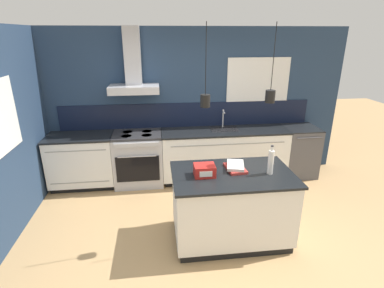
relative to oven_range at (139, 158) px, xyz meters
The scene contains 11 objects.
ground_plane 1.96m from the oven_range, 62.01° to the right, with size 16.00×16.00×0.00m, color tan.
wall_back 1.27m from the oven_range, 20.56° to the left, with size 5.60×2.07×2.60m.
wall_left 2.01m from the oven_range, 147.19° to the right, with size 0.08×3.80×2.60m.
counter_run_left 0.94m from the oven_range, behind, with size 1.07×0.64×0.91m.
counter_run_sink 1.51m from the oven_range, ahead, with size 2.21×0.64×1.23m.
oven_range is the anchor object (origin of this frame).
dishwasher 2.90m from the oven_range, ahead, with size 0.59×0.65×0.91m.
kitchen_island 2.08m from the oven_range, 54.04° to the right, with size 1.46×0.91×0.91m.
bottle_on_island 2.48m from the oven_range, 46.54° to the right, with size 0.07×0.07×0.36m.
book_stack 2.08m from the oven_range, 50.90° to the right, with size 0.27×0.36×0.07m.
red_supply_box 1.98m from the oven_range, 62.86° to the right, with size 0.25×0.21×0.13m.
Camera 1 is at (-0.56, -3.15, 2.48)m, focal length 28.00 mm.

